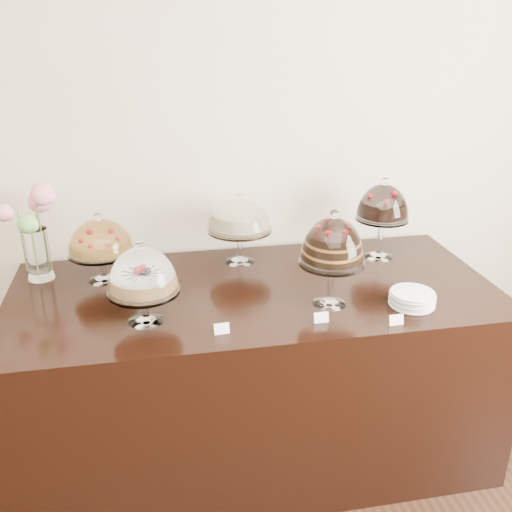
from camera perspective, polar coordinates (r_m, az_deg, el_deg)
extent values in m
cube|color=beige|center=(2.91, -5.90, 11.93)|extent=(5.00, 0.04, 3.00)
cube|color=black|center=(2.83, -0.19, -11.47)|extent=(2.20, 1.00, 0.90)
cone|color=white|center=(2.37, -10.93, -6.10)|extent=(0.15, 0.15, 0.02)
cylinder|color=white|center=(2.34, -11.04, -4.72)|extent=(0.03, 0.03, 0.10)
cylinder|color=white|center=(2.31, -11.15, -3.45)|extent=(0.29, 0.29, 0.01)
cylinder|color=#B2844F|center=(2.30, -11.22, -2.66)|extent=(0.23, 0.23, 0.06)
sphere|color=red|center=(2.30, -9.79, -1.46)|extent=(0.02, 0.02, 0.02)
sphere|color=red|center=(2.32, -12.44, -1.41)|extent=(0.02, 0.02, 0.02)
sphere|color=red|center=(2.23, -11.64, -2.43)|extent=(0.02, 0.02, 0.02)
sphere|color=white|center=(2.24, -11.53, 1.14)|extent=(0.04, 0.04, 0.04)
cone|color=white|center=(2.48, 7.35, -4.46)|extent=(0.15, 0.15, 0.02)
cylinder|color=white|center=(2.44, 7.46, -2.51)|extent=(0.03, 0.03, 0.16)
cylinder|color=white|center=(2.41, 7.56, -0.64)|extent=(0.28, 0.28, 0.01)
cylinder|color=black|center=(2.38, 7.64, 0.77)|extent=(0.19, 0.19, 0.12)
sphere|color=red|center=(2.39, 8.76, 2.51)|extent=(0.02, 0.02, 0.02)
sphere|color=red|center=(2.41, 7.35, 2.74)|extent=(0.02, 0.02, 0.02)
sphere|color=red|center=(2.36, 6.43, 2.37)|extent=(0.02, 0.02, 0.02)
sphere|color=red|center=(2.31, 7.30, 1.90)|extent=(0.02, 0.02, 0.02)
sphere|color=red|center=(2.33, 8.77, 1.98)|extent=(0.02, 0.02, 0.02)
sphere|color=white|center=(2.33, 7.83, 4.16)|extent=(0.04, 0.04, 0.04)
cone|color=white|center=(2.88, -1.62, -0.31)|extent=(0.15, 0.15, 0.02)
cylinder|color=white|center=(2.85, -1.64, 1.24)|extent=(0.03, 0.03, 0.14)
cylinder|color=white|center=(2.82, -1.65, 2.69)|extent=(0.32, 0.32, 0.01)
cylinder|color=#F8EFC0|center=(2.81, -1.66, 3.52)|extent=(0.26, 0.26, 0.07)
sphere|color=white|center=(2.77, -1.69, 5.92)|extent=(0.04, 0.04, 0.04)
cone|color=white|center=(3.01, 12.16, 0.18)|extent=(0.15, 0.15, 0.02)
cylinder|color=white|center=(2.97, 12.32, 1.99)|extent=(0.03, 0.03, 0.18)
cylinder|color=white|center=(2.94, 12.47, 3.72)|extent=(0.27, 0.27, 0.01)
cylinder|color=black|center=(2.92, 12.54, 4.57)|extent=(0.21, 0.21, 0.08)
sphere|color=red|center=(2.95, 13.49, 5.63)|extent=(0.02, 0.02, 0.02)
sphere|color=red|center=(2.93, 11.57, 5.69)|extent=(0.02, 0.02, 0.02)
sphere|color=red|center=(2.85, 12.82, 5.15)|extent=(0.02, 0.02, 0.02)
sphere|color=white|center=(2.88, 12.78, 7.27)|extent=(0.04, 0.04, 0.04)
cone|color=white|center=(2.77, -14.94, -2.05)|extent=(0.15, 0.15, 0.02)
cylinder|color=white|center=(2.75, -15.08, -0.78)|extent=(0.03, 0.03, 0.11)
cylinder|color=white|center=(2.72, -15.21, 0.39)|extent=(0.30, 0.30, 0.01)
cylinder|color=#B38034|center=(2.72, -15.26, 0.87)|extent=(0.25, 0.25, 0.04)
sphere|color=red|center=(2.72, -13.93, 1.69)|extent=(0.02, 0.02, 0.02)
sphere|color=red|center=(2.77, -14.93, 1.95)|extent=(0.02, 0.02, 0.02)
sphere|color=red|center=(2.75, -16.30, 1.70)|extent=(0.02, 0.02, 0.02)
sphere|color=red|center=(2.69, -16.73, 1.18)|extent=(0.02, 0.02, 0.02)
sphere|color=red|center=(2.64, -15.73, 0.89)|extent=(0.02, 0.02, 0.02)
sphere|color=red|center=(2.66, -14.30, 1.16)|extent=(0.02, 0.02, 0.02)
sphere|color=white|center=(2.67, -15.58, 3.79)|extent=(0.04, 0.04, 0.04)
cylinder|color=white|center=(2.84, -20.96, 0.21)|extent=(0.11, 0.11, 0.25)
cylinder|color=#476B2D|center=(2.81, -20.67, 2.16)|extent=(0.01, 0.01, 0.37)
sphere|color=pink|center=(2.75, -20.60, 5.78)|extent=(0.11, 0.11, 0.11)
cylinder|color=#476B2D|center=(2.88, -20.80, 1.89)|extent=(0.01, 0.01, 0.30)
sphere|color=pink|center=(2.89, -20.86, 5.08)|extent=(0.10, 0.10, 0.10)
cylinder|color=#476B2D|center=(2.83, -22.30, 1.29)|extent=(0.01, 0.01, 0.29)
sphere|color=pink|center=(2.80, -23.91, 3.97)|extent=(0.08, 0.08, 0.08)
cylinder|color=#476B2D|center=(2.77, -21.30, 0.76)|extent=(0.01, 0.01, 0.27)
sphere|color=#66A04D|center=(2.66, -21.91, 2.99)|extent=(0.09, 0.09, 0.09)
cylinder|color=white|center=(2.54, 15.28, -4.69)|extent=(0.19, 0.19, 0.01)
cylinder|color=white|center=(2.54, 15.31, -4.46)|extent=(0.18, 0.18, 0.01)
cylinder|color=white|center=(2.53, 15.33, -4.24)|extent=(0.19, 0.19, 0.01)
cylinder|color=white|center=(2.53, 15.36, -4.02)|extent=(0.18, 0.18, 0.01)
cylinder|color=white|center=(2.52, 15.38, -3.80)|extent=(0.19, 0.19, 0.01)
cylinder|color=white|center=(2.52, 15.41, -3.57)|extent=(0.18, 0.18, 0.01)
cube|color=white|center=(2.24, -3.45, -7.27)|extent=(0.06, 0.02, 0.04)
cube|color=white|center=(2.36, 13.86, -6.22)|extent=(0.06, 0.02, 0.04)
cube|color=white|center=(2.33, 6.54, -6.13)|extent=(0.06, 0.02, 0.04)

